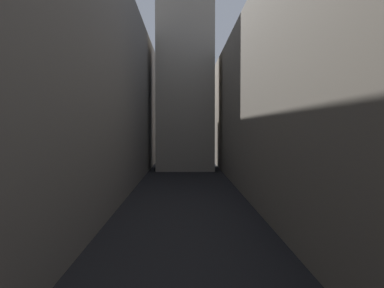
{
  "coord_description": "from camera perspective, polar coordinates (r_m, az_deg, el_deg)",
  "views": [
    {
      "loc": [
        -0.17,
        9.68,
        6.45
      ],
      "look_at": [
        0.0,
        18.71,
        6.12
      ],
      "focal_mm": 39.97,
      "sensor_mm": 36.0,
      "label": 1
    }
  ],
  "objects": [
    {
      "name": "building_block_left",
      "position": [
        42.11,
        -17.11,
        7.16
      ],
      "size": [
        12.42,
        108.0,
        20.46
      ],
      "primitive_type": "cube",
      "color": "slate",
      "rests_on": "ground"
    },
    {
      "name": "ground_plane",
      "position": [
        38.86,
        -0.82,
        -7.45
      ],
      "size": [
        264.0,
        264.0,
        0.0
      ],
      "primitive_type": "plane",
      "color": "black"
    },
    {
      "name": "building_block_right",
      "position": [
        42.65,
        17.67,
        5.43
      ],
      "size": [
        15.95,
        108.0,
        18.0
      ],
      "primitive_type": "cube",
      "color": "gray",
      "rests_on": "ground"
    }
  ]
}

